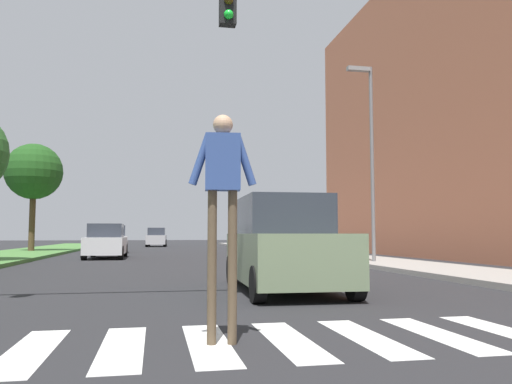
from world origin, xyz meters
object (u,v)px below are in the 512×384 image
object	(u,v)px
street_lamp_right	(370,145)
sedan_distant	(112,240)
tree_distant	(34,172)
pedestrian_performer	(223,189)
sedan_midblock	(106,242)
sedan_far_horizon	(157,238)
suv_crossing	(283,246)

from	to	relation	value
street_lamp_right	sedan_distant	size ratio (longest dim) A/B	1.68
tree_distant	sedan_distant	size ratio (longest dim) A/B	1.47
tree_distant	sedan_distant	bearing A→B (deg)	6.23
tree_distant	street_lamp_right	xyz separation A→B (m)	(15.45, -15.22, -0.39)
pedestrian_performer	sedan_midblock	world-z (taller)	pedestrian_performer
tree_distant	street_lamp_right	bearing A→B (deg)	-44.57
pedestrian_performer	sedan_distant	world-z (taller)	pedestrian_performer
sedan_midblock	sedan_far_horizon	distance (m)	22.87
street_lamp_right	sedan_distant	xyz separation A→B (m)	(-10.74, 15.74, -3.80)
suv_crossing	sedan_distant	xyz separation A→B (m)	(-5.35, 23.45, -0.14)
street_lamp_right	sedan_distant	bearing A→B (deg)	124.32
street_lamp_right	suv_crossing	bearing A→B (deg)	-124.93
tree_distant	suv_crossing	distance (m)	25.38
street_lamp_right	sedan_far_horizon	xyz separation A→B (m)	(-7.89, 30.29, -3.80)
pedestrian_performer	sedan_distant	size ratio (longest dim) A/B	0.56
sedan_midblock	suv_crossing	bearing A→B (deg)	-72.00
street_lamp_right	sedan_midblock	size ratio (longest dim) A/B	1.69
sedan_distant	pedestrian_performer	bearing A→B (deg)	-83.16
tree_distant	sedan_midblock	distance (m)	10.13
pedestrian_performer	sedan_midblock	xyz separation A→B (m)	(-3.02, 20.24, -0.89)
pedestrian_performer	sedan_midblock	size ratio (longest dim) A/B	0.56
street_lamp_right	pedestrian_performer	distance (m)	14.95
sedan_distant	sedan_far_horizon	distance (m)	14.83
sedan_distant	street_lamp_right	bearing A→B (deg)	-55.68
tree_distant	sedan_distant	distance (m)	6.33
sedan_far_horizon	sedan_distant	bearing A→B (deg)	-101.08
street_lamp_right	suv_crossing	size ratio (longest dim) A/B	1.61
street_lamp_right	sedan_distant	world-z (taller)	street_lamp_right
street_lamp_right	sedan_far_horizon	distance (m)	31.53
tree_distant	sedan_midblock	world-z (taller)	tree_distant
tree_distant	pedestrian_performer	bearing A→B (deg)	-73.78
tree_distant	pedestrian_performer	world-z (taller)	tree_distant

